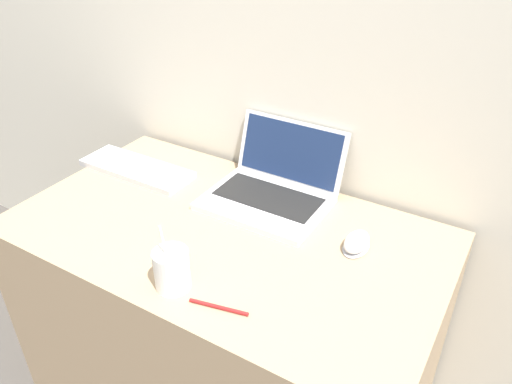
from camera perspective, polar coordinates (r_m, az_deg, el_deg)
wall_back at (r=1.47m, az=4.53°, el=20.12°), size 7.00×0.04×2.50m
desk at (r=1.62m, az=-3.21°, el=-14.85°), size 1.20×0.68×0.73m
laptop at (r=1.49m, az=1.95°, el=0.61°), size 0.35×0.32×0.20m
drink_cup at (r=1.18m, az=-9.60°, el=-8.65°), size 0.08×0.08×0.17m
computer_mouse at (r=1.33m, az=11.43°, el=-5.67°), size 0.06×0.10×0.04m
external_keyboard at (r=1.69m, az=-13.48°, el=2.61°), size 0.39×0.14×0.02m
pen at (r=1.15m, az=-4.29°, el=-12.98°), size 0.14×0.04×0.01m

